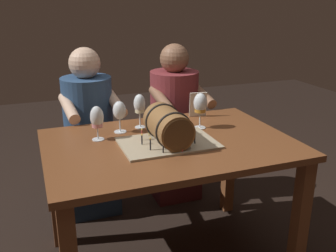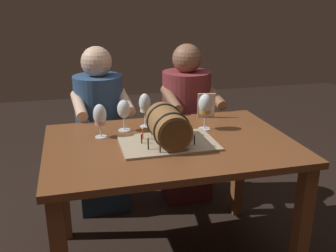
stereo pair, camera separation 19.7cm
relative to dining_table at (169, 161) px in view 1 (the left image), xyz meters
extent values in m
cube|color=brown|center=(0.00, 0.00, 0.10)|extent=(1.30, 0.89, 0.03)
cube|color=brown|center=(0.59, -0.38, -0.28)|extent=(0.07, 0.07, 0.72)
cube|color=brown|center=(-0.59, 0.38, -0.28)|extent=(0.07, 0.07, 0.72)
cube|color=brown|center=(0.59, 0.38, -0.28)|extent=(0.07, 0.07, 0.72)
cube|color=tan|center=(-0.02, -0.03, 0.12)|extent=(0.49, 0.33, 0.01)
cylinder|color=brown|center=(-0.02, -0.03, 0.22)|extent=(0.18, 0.30, 0.18)
cylinder|color=#4F371E|center=(-0.02, -0.18, 0.22)|extent=(0.16, 0.00, 0.16)
cylinder|color=#4F371E|center=(-0.02, 0.12, 0.22)|extent=(0.16, 0.00, 0.16)
torus|color=black|center=(-0.02, -0.12, 0.22)|extent=(0.19, 0.01, 0.19)
torus|color=black|center=(-0.02, 0.05, 0.22)|extent=(0.19, 0.01, 0.19)
cylinder|color=#D64C47|center=(0.12, -0.02, 0.15)|extent=(0.01, 0.01, 0.04)
sphere|color=#F9C64C|center=(0.12, -0.02, 0.18)|extent=(0.01, 0.01, 0.01)
cylinder|color=silver|center=(0.10, 0.05, 0.15)|extent=(0.01, 0.01, 0.05)
sphere|color=#F9C64C|center=(0.10, 0.05, 0.19)|extent=(0.01, 0.01, 0.01)
cylinder|color=#EAD666|center=(0.06, 0.09, 0.15)|extent=(0.01, 0.01, 0.05)
sphere|color=#F9C64C|center=(0.06, 0.09, 0.18)|extent=(0.01, 0.01, 0.01)
cylinder|color=silver|center=(-0.01, 0.12, 0.15)|extent=(0.01, 0.01, 0.06)
sphere|color=#F9C64C|center=(-0.01, 0.12, 0.19)|extent=(0.01, 0.01, 0.01)
cylinder|color=#EAD666|center=(-0.08, 0.10, 0.15)|extent=(0.01, 0.01, 0.05)
sphere|color=#F9C64C|center=(-0.08, 0.10, 0.18)|extent=(0.01, 0.01, 0.01)
cylinder|color=#D64C47|center=(-0.14, 0.04, 0.15)|extent=(0.01, 0.01, 0.05)
sphere|color=#F9C64C|center=(-0.14, 0.04, 0.19)|extent=(0.01, 0.01, 0.01)
cylinder|color=black|center=(-0.16, -0.02, 0.15)|extent=(0.01, 0.01, 0.05)
sphere|color=#F9C64C|center=(-0.16, -0.02, 0.18)|extent=(0.01, 0.01, 0.01)
cylinder|color=black|center=(-0.14, -0.11, 0.15)|extent=(0.01, 0.01, 0.06)
sphere|color=#F9C64C|center=(-0.14, -0.11, 0.19)|extent=(0.01, 0.01, 0.01)
cylinder|color=black|center=(-0.09, -0.16, 0.15)|extent=(0.01, 0.01, 0.06)
sphere|color=#F9C64C|center=(-0.09, -0.16, 0.19)|extent=(0.01, 0.01, 0.01)
cylinder|color=#D64C47|center=(0.00, -0.18, 0.15)|extent=(0.01, 0.01, 0.06)
sphere|color=#F9C64C|center=(0.00, -0.18, 0.19)|extent=(0.01, 0.01, 0.01)
cylinder|color=silver|center=(0.05, -0.16, 0.15)|extent=(0.01, 0.01, 0.05)
sphere|color=#F9C64C|center=(0.05, -0.16, 0.18)|extent=(0.01, 0.01, 0.01)
cylinder|color=black|center=(0.10, -0.10, 0.15)|extent=(0.01, 0.01, 0.05)
sphere|color=#F9C64C|center=(0.10, -0.10, 0.18)|extent=(0.01, 0.01, 0.01)
cylinder|color=white|center=(-0.35, 0.16, 0.12)|extent=(0.07, 0.07, 0.00)
cylinder|color=white|center=(-0.35, 0.16, 0.15)|extent=(0.01, 0.01, 0.07)
ellipsoid|color=white|center=(-0.35, 0.16, 0.24)|extent=(0.07, 0.07, 0.12)
cylinder|color=pink|center=(-0.35, 0.16, 0.21)|extent=(0.06, 0.06, 0.05)
cylinder|color=white|center=(0.24, 0.14, 0.12)|extent=(0.07, 0.07, 0.00)
cylinder|color=white|center=(0.24, 0.14, 0.16)|extent=(0.01, 0.01, 0.09)
ellipsoid|color=white|center=(0.24, 0.14, 0.27)|extent=(0.08, 0.08, 0.12)
cylinder|color=#C6842D|center=(0.24, 0.14, 0.24)|extent=(0.06, 0.06, 0.05)
cylinder|color=white|center=(-0.08, 0.28, 0.12)|extent=(0.06, 0.06, 0.00)
cylinder|color=white|center=(-0.08, 0.28, 0.16)|extent=(0.01, 0.01, 0.08)
ellipsoid|color=white|center=(-0.08, 0.28, 0.26)|extent=(0.07, 0.07, 0.11)
cylinder|color=beige|center=(-0.08, 0.28, 0.22)|extent=(0.06, 0.06, 0.03)
cylinder|color=white|center=(-0.21, 0.24, 0.12)|extent=(0.07, 0.07, 0.00)
cylinder|color=white|center=(-0.21, 0.24, 0.15)|extent=(0.01, 0.01, 0.07)
ellipsoid|color=white|center=(-0.21, 0.24, 0.24)|extent=(0.07, 0.07, 0.11)
cube|color=silver|center=(0.33, 0.35, 0.19)|extent=(0.11, 0.05, 0.16)
cube|color=#1B2D46|center=(-0.31, 0.73, -0.41)|extent=(0.34, 0.32, 0.45)
cylinder|color=#2D4C75|center=(-0.31, 0.73, 0.08)|extent=(0.36, 0.36, 0.53)
sphere|color=beige|center=(-0.31, 0.73, 0.43)|extent=(0.21, 0.21, 0.21)
cylinder|color=beige|center=(-0.15, 0.61, 0.19)|extent=(0.10, 0.31, 0.14)
cylinder|color=beige|center=(-0.45, 0.58, 0.19)|extent=(0.10, 0.31, 0.14)
cube|color=#4C1B1E|center=(0.31, 0.73, -0.41)|extent=(0.34, 0.32, 0.45)
cylinder|color=maroon|center=(0.31, 0.73, 0.08)|extent=(0.36, 0.36, 0.53)
sphere|color=brown|center=(0.31, 0.73, 0.43)|extent=(0.21, 0.21, 0.21)
cylinder|color=brown|center=(0.48, 0.61, 0.18)|extent=(0.08, 0.31, 0.14)
cylinder|color=brown|center=(0.16, 0.59, 0.18)|extent=(0.08, 0.31, 0.14)
camera|label=1|loc=(-0.67, -1.78, 0.85)|focal=40.97mm
camera|label=2|loc=(-0.48, -1.84, 0.85)|focal=40.97mm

